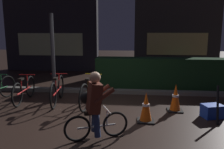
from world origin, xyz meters
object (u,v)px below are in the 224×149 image
at_px(parked_bike_left_mid, 24,90).
at_px(cyclist, 95,106).
at_px(closed_umbrella, 218,104).
at_px(blue_crate, 212,111).
at_px(traffic_cone_far, 175,98).
at_px(street_post, 53,58).
at_px(parked_bike_center_left, 57,90).
at_px(parked_bike_center_right, 90,92).
at_px(traffic_cone_near, 146,107).

xyz_separation_m(parked_bike_left_mid, cyclist, (2.38, -2.08, 0.30)).
height_order(cyclist, closed_umbrella, cyclist).
distance_m(parked_bike_left_mid, blue_crate, 4.92).
height_order(traffic_cone_far, closed_umbrella, closed_umbrella).
relative_size(traffic_cone_far, blue_crate, 1.55).
xyz_separation_m(street_post, parked_bike_center_left, (0.14, -0.17, -0.86)).
xyz_separation_m(street_post, blue_crate, (4.03, -0.90, -1.06)).
height_order(parked_bike_center_left, blue_crate, parked_bike_center_left).
bearing_deg(blue_crate, traffic_cone_far, 154.97).
distance_m(parked_bike_left_mid, parked_bike_center_right, 1.92).
bearing_deg(blue_crate, cyclist, -151.73).
bearing_deg(closed_umbrella, parked_bike_left_mid, 90.50).
height_order(parked_bike_left_mid, traffic_cone_near, parked_bike_left_mid).
distance_m(parked_bike_left_mid, parked_bike_center_left, 0.97).
bearing_deg(traffic_cone_near, parked_bike_center_left, 154.51).
height_order(street_post, traffic_cone_far, street_post).
bearing_deg(parked_bike_center_right, traffic_cone_near, -118.78).
bearing_deg(parked_bike_center_right, parked_bike_center_left, 89.16).
relative_size(traffic_cone_far, cyclist, 0.55).
bearing_deg(blue_crate, street_post, 167.42).
xyz_separation_m(parked_bike_left_mid, blue_crate, (4.85, -0.75, -0.18)).
bearing_deg(parked_bike_left_mid, cyclist, -136.10).
distance_m(traffic_cone_far, blue_crate, 0.87).
distance_m(cyclist, closed_umbrella, 2.73).
bearing_deg(parked_bike_left_mid, parked_bike_center_left, -96.32).
bearing_deg(parked_bike_center_right, parked_bike_left_mid, 92.15).
distance_m(parked_bike_center_left, closed_umbrella, 4.02).
relative_size(traffic_cone_far, closed_umbrella, 0.80).
height_order(parked_bike_left_mid, cyclist, cyclist).
bearing_deg(traffic_cone_near, parked_bike_center_right, 144.67).
relative_size(parked_bike_left_mid, traffic_cone_near, 2.41).
distance_m(parked_bike_center_right, traffic_cone_far, 2.18).
xyz_separation_m(parked_bike_left_mid, traffic_cone_near, (3.33, -1.15, -0.02)).
relative_size(parked_bike_center_right, blue_crate, 3.97).
bearing_deg(closed_umbrella, parked_bike_center_right, 86.01).
height_order(parked_bike_center_right, blue_crate, parked_bike_center_right).
distance_m(street_post, closed_umbrella, 4.29).
bearing_deg(street_post, traffic_cone_near, -27.41).
relative_size(parked_bike_center_left, closed_umbrella, 1.98).
distance_m(parked_bike_left_mid, cyclist, 3.17).
distance_m(street_post, traffic_cone_far, 3.42).
bearing_deg(street_post, closed_umbrella, -15.86).
distance_m(parked_bike_center_left, parked_bike_center_right, 0.96).
xyz_separation_m(parked_bike_left_mid, parked_bike_center_left, (0.97, -0.02, 0.02)).
height_order(parked_bike_center_right, closed_umbrella, parked_bike_center_right).
relative_size(parked_bike_left_mid, blue_crate, 3.60).
bearing_deg(street_post, traffic_cone_far, -9.39).
bearing_deg(traffic_cone_near, parked_bike_left_mid, 160.94).
bearing_deg(parked_bike_center_left, traffic_cone_far, -104.01).
bearing_deg(parked_bike_left_mid, closed_umbrella, -106.49).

